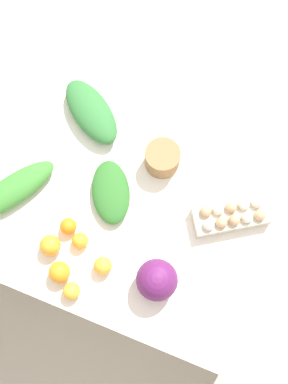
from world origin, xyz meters
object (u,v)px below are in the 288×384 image
orange_3 (80,241)px  greens_bunch_beet_tops (91,112)px  egg_carton (231,215)px  orange_0 (59,272)px  orange_1 (50,245)px  orange_2 (68,226)px  greens_bunch_chard (13,190)px  cabbage_purple (157,280)px  orange_5 (103,266)px  orange_4 (72,291)px  paper_bag (162,158)px  greens_bunch_scallion (111,192)px

orange_3 → greens_bunch_beet_tops: bearing=108.9°
egg_carton → orange_0: size_ratio=3.80×
orange_1 → orange_2: (0.03, 0.10, -0.01)m
orange_3 → greens_bunch_chard: bearing=165.0°
cabbage_purple → orange_2: (-0.40, 0.07, -0.04)m
orange_5 → orange_4: bearing=-119.3°
paper_bag → greens_bunch_chard: 0.61m
cabbage_purple → egg_carton: (0.18, 0.34, -0.04)m
cabbage_purple → orange_5: (-0.21, -0.02, -0.04)m
orange_0 → orange_5: bearing=30.2°
greens_bunch_chard → orange_5: size_ratio=5.36×
egg_carton → orange_0: 0.70m
egg_carton → greens_bunch_chard: size_ratio=0.83×
cabbage_purple → egg_carton: cabbage_purple is taller
cabbage_purple → paper_bag: size_ratio=1.09×
egg_carton → greens_bunch_beet_tops: bearing=-49.4°
orange_4 → orange_0: bearing=146.5°
greens_bunch_beet_tops → orange_4: 0.74m
egg_carton → paper_bag: (-0.34, 0.12, 0.01)m
orange_4 → greens_bunch_chard: bearing=144.1°
greens_bunch_beet_tops → greens_bunch_scallion: greens_bunch_beet_tops is taller
orange_5 → cabbage_purple: bearing=6.2°
egg_carton → orange_1: 0.71m
cabbage_purple → orange_5: cabbage_purple is taller
greens_bunch_scallion → orange_5: orange_5 is taller
orange_0 → orange_5: 0.17m
egg_carton → orange_0: egg_carton is taller
paper_bag → greens_bunch_scallion: bearing=-125.0°
greens_bunch_chard → orange_0: (0.31, -0.23, 0.00)m
paper_bag → orange_2: bearing=-121.7°
greens_bunch_chard → orange_1: orange_1 is taller
greens_bunch_chard → orange_2: (0.27, -0.05, -0.01)m
cabbage_purple → greens_bunch_beet_tops: cabbage_purple is taller
greens_bunch_beet_tops → orange_4: bearing=-72.2°
greens_bunch_chard → orange_3: bearing=-15.0°
cabbage_purple → greens_bunch_chard: 0.67m
egg_carton → orange_2: bearing=-7.3°
greens_bunch_chard → orange_4: size_ratio=5.64×
greens_bunch_chard → orange_4: 0.47m
cabbage_purple → orange_3: 0.34m
egg_carton → greens_bunch_chard: 0.87m
greens_bunch_scallion → orange_1: size_ratio=3.26×
greens_bunch_chard → orange_1: size_ratio=4.60×
paper_bag → orange_0: bearing=-109.3°
paper_bag → greens_bunch_chard: bearing=-146.1°
greens_bunch_scallion → orange_5: bearing=-72.9°
egg_carton → orange_1: bearing=-1.5°
orange_1 → orange_5: 0.22m
egg_carton → orange_5: 0.54m
orange_1 → orange_2: bearing=71.5°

